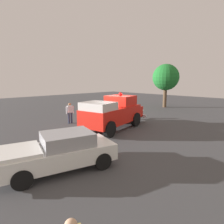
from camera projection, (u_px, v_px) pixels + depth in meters
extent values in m
plane|color=#424244|center=(114.00, 126.00, 14.38)|extent=(60.00, 60.00, 0.00)
cylinder|color=black|center=(114.00, 117.00, 15.51)|extent=(1.08, 0.51, 1.04)
cylinder|color=black|center=(136.00, 119.00, 14.40)|extent=(1.08, 0.51, 1.04)
cylinder|color=black|center=(85.00, 125.00, 12.65)|extent=(1.08, 0.51, 1.04)
cylinder|color=black|center=(109.00, 129.00, 11.55)|extent=(1.08, 0.51, 1.04)
cube|color=red|center=(112.00, 115.00, 13.44)|extent=(5.21, 3.00, 1.10)
cube|color=red|center=(131.00, 111.00, 15.78)|extent=(1.22, 1.90, 0.84)
cube|color=red|center=(121.00, 101.00, 14.22)|extent=(2.03, 2.19, 0.76)
cube|color=silver|center=(98.00, 107.00, 12.04)|extent=(2.04, 2.25, 0.60)
cube|color=silver|center=(134.00, 110.00, 16.15)|extent=(0.39, 1.44, 0.64)
cube|color=silver|center=(134.00, 115.00, 16.30)|extent=(0.63, 2.24, 0.24)
sphere|color=white|center=(126.00, 109.00, 16.57)|extent=(0.31, 0.31, 0.26)
sphere|color=white|center=(142.00, 110.00, 15.70)|extent=(0.31, 0.31, 0.26)
sphere|color=red|center=(121.00, 94.00, 14.14)|extent=(0.33, 0.33, 0.28)
cylinder|color=black|center=(22.00, 179.00, 6.10)|extent=(0.73, 0.44, 0.68)
cylinder|color=black|center=(19.00, 161.00, 7.51)|extent=(0.73, 0.44, 0.68)
cylinder|color=black|center=(103.00, 161.00, 7.47)|extent=(0.73, 0.44, 0.68)
cylinder|color=black|center=(87.00, 148.00, 8.89)|extent=(0.73, 0.44, 0.68)
cube|color=white|center=(60.00, 154.00, 7.45)|extent=(4.53, 2.88, 0.64)
cube|color=white|center=(19.00, 152.00, 6.70)|extent=(1.80, 1.96, 0.20)
cube|color=#99999E|center=(67.00, 139.00, 7.49)|extent=(2.25, 2.02, 0.56)
cylinder|color=#B7BABF|center=(133.00, 117.00, 16.85)|extent=(0.03, 0.03, 0.44)
cylinder|color=#B7BABF|center=(129.00, 116.00, 17.15)|extent=(0.03, 0.03, 0.44)
cylinder|color=#B7BABF|center=(136.00, 116.00, 17.16)|extent=(0.03, 0.03, 0.44)
cylinder|color=#B7BABF|center=(132.00, 116.00, 17.46)|extent=(0.03, 0.03, 0.44)
cube|color=beige|center=(132.00, 114.00, 17.12)|extent=(0.49, 0.49, 0.04)
cube|color=beige|center=(134.00, 110.00, 17.24)|extent=(0.05, 0.48, 0.56)
cube|color=#B7BABF|center=(134.00, 112.00, 16.93)|extent=(0.44, 0.05, 0.03)
cube|color=#B7BABF|center=(130.00, 112.00, 17.25)|extent=(0.44, 0.05, 0.03)
cylinder|color=#2D334C|center=(69.00, 118.00, 15.30)|extent=(0.18, 0.18, 0.88)
cylinder|color=#2D334C|center=(71.00, 118.00, 15.42)|extent=(0.18, 0.18, 0.88)
cube|color=silver|center=(70.00, 109.00, 15.23)|extent=(0.46, 0.34, 0.56)
cylinder|color=silver|center=(67.00, 110.00, 15.10)|extent=(0.12, 0.12, 0.60)
cylinder|color=silver|center=(73.00, 110.00, 15.39)|extent=(0.12, 0.12, 0.60)
sphere|color=#9E704C|center=(70.00, 104.00, 15.17)|extent=(0.27, 0.27, 0.23)
cylinder|color=brown|center=(165.00, 97.00, 24.08)|extent=(0.45, 0.45, 2.66)
sphere|color=#1F722B|center=(166.00, 77.00, 23.66)|extent=(3.28, 3.28, 3.28)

